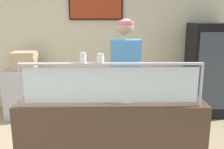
# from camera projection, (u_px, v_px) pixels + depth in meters

# --- Properties ---
(ground_plane) EXTENTS (12.00, 12.00, 0.00)m
(ground_plane) POSITION_uv_depth(u_px,v_px,m) (110.00, 147.00, 3.53)
(ground_plane) COLOR tan
(ground_plane) RESTS_ON ground
(shop_rear_unit) EXTENTS (6.29, 0.13, 2.70)m
(shop_rear_unit) POSITION_uv_depth(u_px,v_px,m) (109.00, 39.00, 4.83)
(shop_rear_unit) COLOR beige
(shop_rear_unit) RESTS_ON ground
(serving_counter) EXTENTS (1.89, 0.71, 0.95)m
(serving_counter) POSITION_uv_depth(u_px,v_px,m) (111.00, 137.00, 2.79)
(serving_counter) COLOR #4C3828
(serving_counter) RESTS_ON ground
(sneeze_guard) EXTENTS (1.72, 0.06, 0.42)m
(sneeze_guard) POSITION_uv_depth(u_px,v_px,m) (111.00, 79.00, 2.34)
(sneeze_guard) COLOR #B2B5BC
(sneeze_guard) RESTS_ON serving_counter
(pizza_tray) EXTENTS (0.50, 0.50, 0.04)m
(pizza_tray) POSITION_uv_depth(u_px,v_px,m) (119.00, 95.00, 2.68)
(pizza_tray) COLOR #9EA0A8
(pizza_tray) RESTS_ON serving_counter
(pizza_server) EXTENTS (0.12, 0.29, 0.01)m
(pizza_server) POSITION_uv_depth(u_px,v_px,m) (116.00, 94.00, 2.66)
(pizza_server) COLOR #ADAFB7
(pizza_server) RESTS_ON pizza_tray
(parmesan_shaker) EXTENTS (0.06, 0.06, 0.10)m
(parmesan_shaker) POSITION_uv_depth(u_px,v_px,m) (83.00, 58.00, 2.29)
(parmesan_shaker) COLOR white
(parmesan_shaker) RESTS_ON sneeze_guard
(pepper_flake_shaker) EXTENTS (0.06, 0.06, 0.08)m
(pepper_flake_shaker) POSITION_uv_depth(u_px,v_px,m) (101.00, 59.00, 2.29)
(pepper_flake_shaker) COLOR white
(pepper_flake_shaker) RESTS_ON sneeze_guard
(worker_figure) EXTENTS (0.41, 0.50, 1.76)m
(worker_figure) POSITION_uv_depth(u_px,v_px,m) (126.00, 78.00, 3.27)
(worker_figure) COLOR #23232D
(worker_figure) RESTS_ON ground
(drink_fridge) EXTENTS (0.67, 0.62, 1.67)m
(drink_fridge) POSITION_uv_depth(u_px,v_px,m) (207.00, 70.00, 4.55)
(drink_fridge) COLOR black
(drink_fridge) RESTS_ON ground
(prep_shelf) EXTENTS (0.70, 0.55, 0.87)m
(prep_shelf) POSITION_uv_depth(u_px,v_px,m) (27.00, 93.00, 4.55)
(prep_shelf) COLOR #B7BABF
(prep_shelf) RESTS_ON ground
(pizza_box_stack) EXTENTS (0.44, 0.42, 0.31)m
(pizza_box_stack) POSITION_uv_depth(u_px,v_px,m) (25.00, 60.00, 4.41)
(pizza_box_stack) COLOR tan
(pizza_box_stack) RESTS_ON prep_shelf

